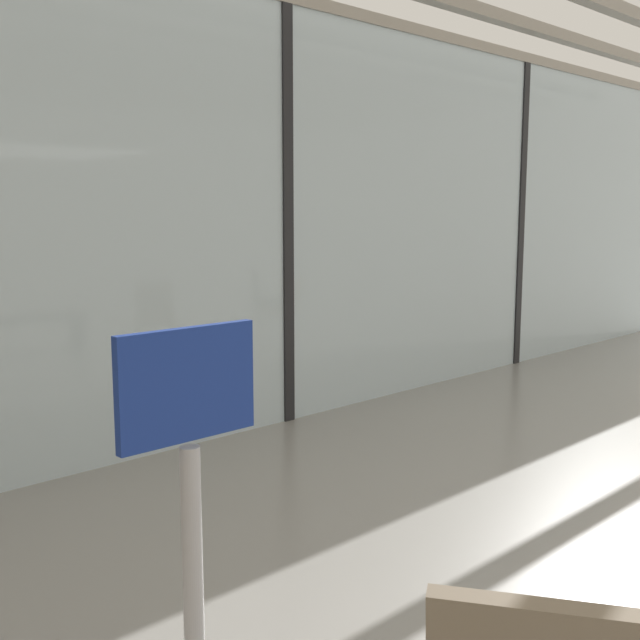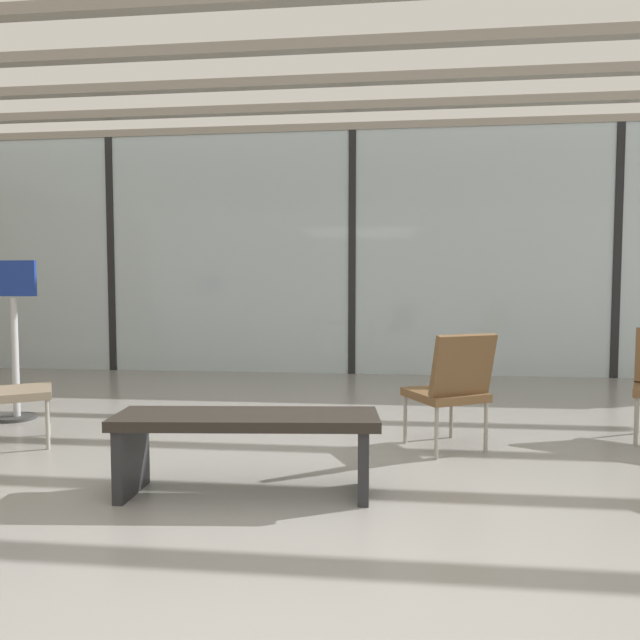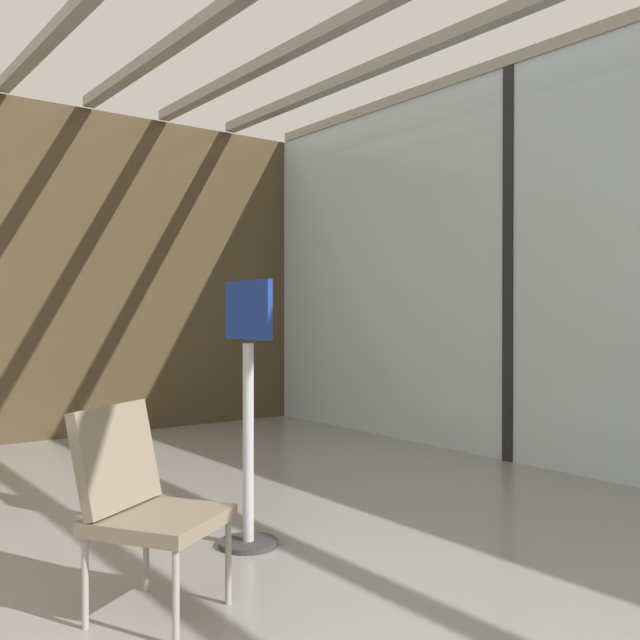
# 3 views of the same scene
# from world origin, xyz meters

# --- Properties ---
(window_mullion_0) EXTENTS (0.10, 0.12, 3.36)m
(window_mullion_0) POSITION_xyz_m (-3.50, 5.20, 1.68)
(window_mullion_0) COLOR black
(window_mullion_0) RESTS_ON ground
(lounge_chair_2) EXTENTS (0.70, 0.69, 0.87)m
(lounge_chair_2) POSITION_xyz_m (-2.46, 1.43, 0.49)
(lounge_chair_2) COLOR #7F705B
(lounge_chair_2) RESTS_ON ground
(info_sign) EXTENTS (0.44, 0.32, 1.44)m
(info_sign) POSITION_xyz_m (-2.93, 2.23, 0.68)
(info_sign) COLOR #333333
(info_sign) RESTS_ON ground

